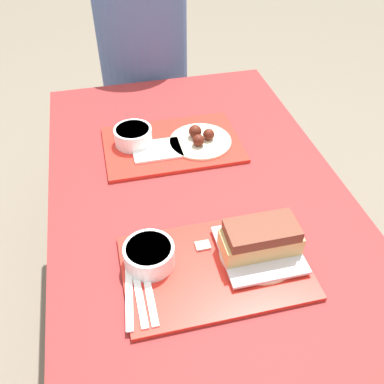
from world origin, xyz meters
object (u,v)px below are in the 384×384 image
brisket_sandwich_plate (260,242)px  tray_near (215,267)px  tray_far (172,144)px  bowl_coleslaw_near (149,254)px  bowl_coleslaw_far (133,135)px  wings_plate_far (200,139)px  person_seated_across (142,42)px

brisket_sandwich_plate → tray_near: bearing=-173.2°
tray_far → brisket_sandwich_plate: 0.51m
bowl_coleslaw_near → bowl_coleslaw_far: 0.49m
tray_far → wings_plate_far: 0.09m
tray_far → tray_near: bearing=-89.9°
tray_near → person_seated_across: person_seated_across is taller
bowl_coleslaw_near → bowl_coleslaw_far: (0.03, 0.49, 0.00)m
bowl_coleslaw_near → wings_plate_far: bowl_coleslaw_near is taller
bowl_coleslaw_near → person_seated_across: (0.15, 1.13, 0.02)m
bowl_coleslaw_far → wings_plate_far: 0.21m
bowl_coleslaw_near → wings_plate_far: (0.23, 0.44, -0.02)m
wings_plate_far → bowl_coleslaw_far: bearing=167.7°
wings_plate_far → person_seated_across: bearing=96.7°
tray_far → bowl_coleslaw_near: bowl_coleslaw_near is taller
tray_near → tray_far: bearing=90.1°
wings_plate_far → tray_far: bearing=169.2°
tray_far → brisket_sandwich_plate: (0.11, -0.49, 0.04)m
brisket_sandwich_plate → tray_far: bearing=102.9°
tray_near → wings_plate_far: size_ratio=2.18×
tray_near → tray_far: (-0.00, 0.50, 0.00)m
tray_near → wings_plate_far: 0.50m
tray_far → bowl_coleslaw_far: 0.13m
tray_near → bowl_coleslaw_far: bowl_coleslaw_far is taller
bowl_coleslaw_far → person_seated_across: size_ratio=0.16×
brisket_sandwich_plate → bowl_coleslaw_far: size_ratio=1.61×
bowl_coleslaw_near → person_seated_across: bearing=82.3°
tray_near → wings_plate_far: wings_plate_far is taller
bowl_coleslaw_far → person_seated_across: (0.13, 0.64, 0.02)m
brisket_sandwich_plate → bowl_coleslaw_near: bearing=173.2°
wings_plate_far → person_seated_across: 0.69m
bowl_coleslaw_near → brisket_sandwich_plate: size_ratio=0.62×
person_seated_across → wings_plate_far: bearing=-83.3°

